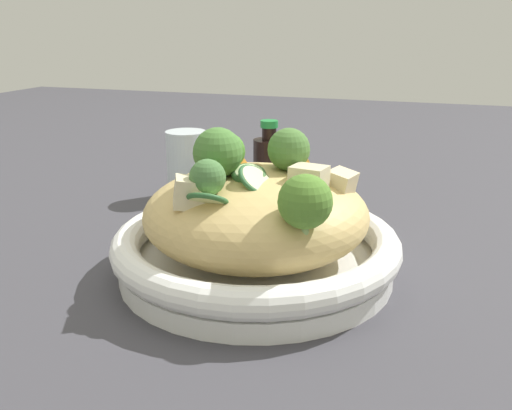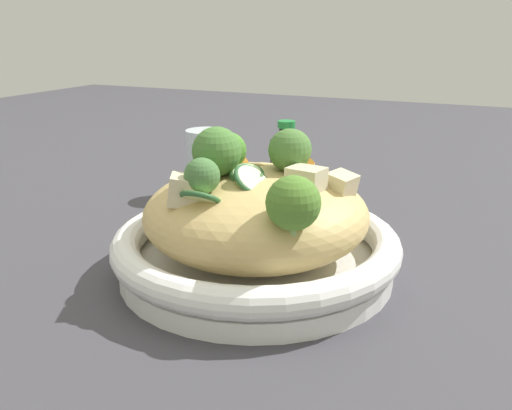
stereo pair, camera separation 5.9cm
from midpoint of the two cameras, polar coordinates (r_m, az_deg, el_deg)
ground_plane at (r=0.62m, az=2.75°, el=-6.97°), size 3.00×3.00×0.00m
serving_bowl at (r=0.61m, az=2.78°, el=-4.71°), size 0.32×0.32×0.05m
noodle_heap at (r=0.60m, az=2.84°, el=-0.91°), size 0.24×0.24×0.10m
broccoli_florets at (r=0.56m, az=3.24°, el=4.22°), size 0.17×0.18×0.09m
carrot_coins at (r=0.62m, az=2.44°, el=4.06°), size 0.12×0.09×0.03m
zucchini_slices at (r=0.54m, az=0.83°, el=2.10°), size 0.08×0.10×0.04m
chicken_chunks at (r=0.55m, az=4.40°, el=1.98°), size 0.17×0.13×0.04m
soy_sauce_bottle at (r=0.83m, az=5.14°, el=3.53°), size 0.05×0.05×0.13m
drinking_glass at (r=0.88m, az=-3.23°, el=4.33°), size 0.06×0.06×0.11m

